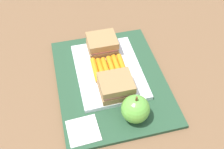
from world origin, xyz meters
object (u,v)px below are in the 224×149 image
at_px(apple, 135,109).
at_px(sandwich_half_left, 102,44).
at_px(food_tray, 109,71).
at_px(paper_napkin, 83,131).
at_px(sandwich_half_right, 116,86).
at_px(carrot_sticks_bundle, 109,68).

bearing_deg(apple, sandwich_half_left, -173.51).
xyz_separation_m(food_tray, apple, (0.15, 0.03, 0.03)).
bearing_deg(sandwich_half_left, food_tray, 0.00).
relative_size(food_tray, paper_napkin, 3.29).
relative_size(sandwich_half_right, paper_napkin, 1.14).
relative_size(carrot_sticks_bundle, paper_napkin, 1.24).
distance_m(sandwich_half_left, carrot_sticks_bundle, 0.08).
height_order(sandwich_half_left, apple, apple).
xyz_separation_m(food_tray, sandwich_half_right, (0.08, 0.00, 0.03)).
distance_m(food_tray, sandwich_half_right, 0.08).
bearing_deg(paper_napkin, sandwich_half_left, 157.87).
xyz_separation_m(food_tray, carrot_sticks_bundle, (0.00, 0.00, 0.01)).
relative_size(food_tray, apple, 2.99).
xyz_separation_m(sandwich_half_right, paper_napkin, (0.08, -0.10, -0.03)).
distance_m(carrot_sticks_bundle, paper_napkin, 0.19).
height_order(sandwich_half_left, paper_napkin, sandwich_half_left).
distance_m(food_tray, carrot_sticks_bundle, 0.01).
distance_m(food_tray, sandwich_half_left, 0.08).
relative_size(sandwich_half_left, sandwich_half_right, 1.00).
bearing_deg(food_tray, paper_napkin, -31.17).
xyz_separation_m(sandwich_half_right, carrot_sticks_bundle, (-0.08, 0.00, -0.02)).
bearing_deg(carrot_sticks_bundle, sandwich_half_left, -179.70).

